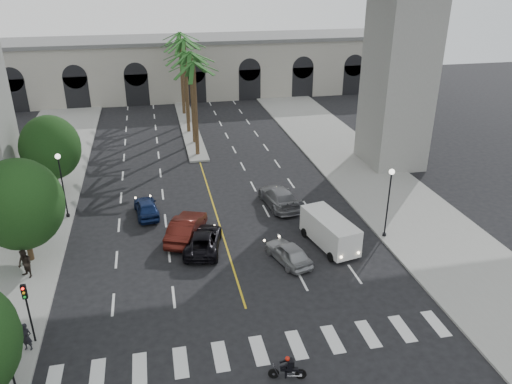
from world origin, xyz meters
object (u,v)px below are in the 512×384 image
Objects in this scene: pedestrian_b at (25,264)px; car_e at (146,207)px; car_d at (279,197)px; cargo_van at (330,231)px; pedestrian_a at (26,337)px; lamp_post_right at (389,197)px; car_a at (289,252)px; motorcycle_rider at (289,369)px; car_c at (203,240)px; traffic_signal_near at (8,360)px; lamp_post_left_far at (62,180)px; traffic_signal_far at (27,304)px; car_b at (186,228)px.

car_e is at bearing 86.66° from pedestrian_b.
car_d is at bearing 170.31° from car_e.
cargo_van is 19.77m from pedestrian_a.
car_a is at bearing -167.95° from lamp_post_right.
motorcycle_rider is 0.36× the size of car_c.
lamp_post_right is at bearing -7.28° from cargo_van.
lamp_post_right reaches higher than car_a.
lamp_post_right is 0.99× the size of car_d.
car_e is at bearing 71.49° from traffic_signal_near.
pedestrian_a is at bearing -90.38° from lamp_post_left_far.
car_c reaches higher than motorcycle_rider.
traffic_signal_far is at bearing 171.19° from motorcycle_rider.
motorcycle_rider is at bearing -5.62° from pedestrian_a.
car_c is 0.93× the size of cargo_van.
cargo_van reaches higher than car_e.
car_d is (7.87, 3.78, -0.07)m from car_b.
pedestrian_b reaches higher than motorcycle_rider.
car_d is at bearing 132.48° from lamp_post_right.
traffic_signal_far reaches higher than car_a.
car_e is (5.93, 17.71, -1.80)m from traffic_signal_near.
traffic_signal_far is 0.71× the size of car_b.
traffic_signal_near reaches higher than car_e.
car_a is (-7.66, -1.64, -2.53)m from lamp_post_right.
car_d reaches higher than car_a.
car_b is 3.33× the size of pedestrian_a.
car_c is at bearing 38.37° from traffic_signal_far.
car_d is at bearing -4.44° from lamp_post_left_far.
pedestrian_b is (-18.10, -6.88, 0.32)m from car_d.
car_a is 8.48m from car_d.
lamp_post_left_far is at bearing 90.31° from traffic_signal_near.
car_a is at bearing 30.51° from traffic_signal_near.
car_d reaches higher than motorcycle_rider.
pedestrian_b is at bearing 115.40° from pedestrian_a.
lamp_post_left_far is at bearing -14.38° from car_e.
traffic_signal_far is 0.73× the size of car_c.
motorcycle_rider is (12.26, -5.13, -1.91)m from traffic_signal_far.
car_c is (9.79, -6.83, -2.52)m from lamp_post_left_far.
car_a reaches higher than motorcycle_rider.
car_b is 1.24× the size of car_e.
car_b is at bearing -52.14° from car_a.
lamp_post_right reaches higher than traffic_signal_far.
motorcycle_rider is 0.33× the size of cargo_van.
pedestrian_a is at bearing -108.84° from traffic_signal_far.
motorcycle_rider is 17.95m from pedestrian_b.
car_c is (-5.35, 2.81, 0.01)m from car_a.
pedestrian_b is at bearing 19.35° from car_c.
car_d is (6.87, 5.53, 0.09)m from car_c.
lamp_post_left_far reaches higher than pedestrian_a.
car_a is 12.70m from car_e.
lamp_post_left_far reaches higher than car_b.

